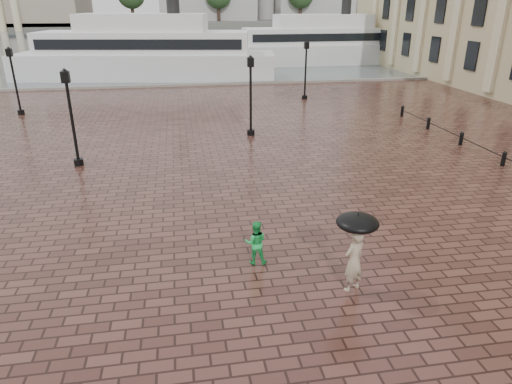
# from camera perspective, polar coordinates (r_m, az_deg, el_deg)

# --- Properties ---
(ground) EXTENTS (300.00, 300.00, 0.00)m
(ground) POSITION_cam_1_polar(r_m,az_deg,el_deg) (13.91, -3.81, -8.68)
(ground) COLOR #391F1A
(ground) RESTS_ON ground
(harbour_water) EXTENTS (240.00, 240.00, 0.00)m
(harbour_water) POSITION_cam_1_polar(r_m,az_deg,el_deg) (104.10, -9.52, 18.31)
(harbour_water) COLOR #444E53
(harbour_water) RESTS_ON ground
(quay_edge) EXTENTS (80.00, 0.60, 0.30)m
(quay_edge) POSITION_cam_1_polar(r_m,az_deg,el_deg) (44.45, -8.34, 13.01)
(quay_edge) COLOR slate
(quay_edge) RESTS_ON ground
(far_shore) EXTENTS (300.00, 60.00, 2.00)m
(far_shore) POSITION_cam_1_polar(r_m,az_deg,el_deg) (171.96, -9.90, 20.19)
(far_shore) COLOR #4C4C47
(far_shore) RESTS_ON ground
(bollard_row) EXTENTS (0.22, 21.22, 0.73)m
(bollard_row) POSITION_cam_1_polar(r_m,az_deg,el_deg) (24.71, 28.58, 3.78)
(bollard_row) COLOR black
(bollard_row) RESTS_ON ground
(street_lamps) EXTENTS (21.44, 14.44, 4.40)m
(street_lamps) POSITION_cam_1_polar(r_m,az_deg,el_deg) (29.75, -10.58, 12.76)
(street_lamps) COLOR black
(street_lamps) RESTS_ON ground
(adult_pedestrian) EXTENTS (0.77, 0.66, 1.79)m
(adult_pedestrian) POSITION_cam_1_polar(r_m,az_deg,el_deg) (12.46, 12.14, -8.42)
(adult_pedestrian) COLOR tan
(adult_pedestrian) RESTS_ON ground
(child_pedestrian) EXTENTS (0.73, 0.61, 1.36)m
(child_pedestrian) POSITION_cam_1_polar(r_m,az_deg,el_deg) (13.50, -0.05, -6.33)
(child_pedestrian) COLOR green
(child_pedestrian) RESTS_ON ground
(ferry_near) EXTENTS (26.70, 10.43, 8.54)m
(ferry_near) POSITION_cam_1_polar(r_m,az_deg,el_deg) (49.69, -13.66, 16.61)
(ferry_near) COLOR silver
(ferry_near) RESTS_ON ground
(ferry_far) EXTENTS (24.71, 6.27, 8.08)m
(ferry_far) POSITION_cam_1_polar(r_m,az_deg,el_deg) (61.25, 8.22, 17.88)
(ferry_far) COLOR silver
(ferry_far) RESTS_ON ground
(umbrella) EXTENTS (1.10, 1.10, 1.17)m
(umbrella) POSITION_cam_1_polar(r_m,az_deg,el_deg) (11.93, 12.58, -3.76)
(umbrella) COLOR black
(umbrella) RESTS_ON ground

